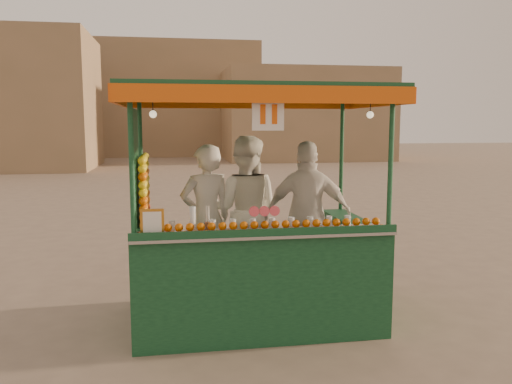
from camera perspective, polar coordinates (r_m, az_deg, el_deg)
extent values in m
plane|color=#6C5B4D|center=(5.57, -2.87, -13.98)|extent=(90.00, 90.00, 0.00)
cube|color=#957455|center=(30.12, 5.25, 8.39)|extent=(9.00, 6.00, 5.00)
cube|color=#957455|center=(35.21, -11.85, 9.77)|extent=(14.00, 7.00, 7.00)
cube|color=#0F371F|center=(5.60, -0.22, -12.32)|extent=(2.42, 1.49, 0.28)
cylinder|color=black|center=(5.53, -9.02, -12.38)|extent=(0.33, 0.09, 0.33)
cylinder|color=black|center=(5.78, 8.18, -11.48)|extent=(0.33, 0.09, 0.33)
cube|color=#0F371F|center=(4.88, 0.93, -9.05)|extent=(2.42, 0.28, 0.74)
cube|color=#0F371F|center=(5.48, -11.58, -7.33)|extent=(0.28, 1.21, 0.74)
cube|color=#0F371F|center=(5.80, 10.19, -6.47)|extent=(0.28, 1.21, 0.74)
cube|color=#B2B2B7|center=(4.81, 0.88, -4.54)|extent=(2.42, 0.43, 0.03)
cylinder|color=#0F371F|center=(4.53, -13.47, 2.66)|extent=(0.05, 0.05, 1.30)
cylinder|color=#0F371F|center=(4.94, 14.55, 3.02)|extent=(0.05, 0.05, 1.30)
cylinder|color=#0F371F|center=(5.92, -12.53, 3.79)|extent=(0.05, 0.05, 1.30)
cylinder|color=#0F371F|center=(6.24, 9.37, 4.06)|extent=(0.05, 0.05, 1.30)
cube|color=#0F371F|center=(5.28, -0.23, 11.01)|extent=(2.60, 1.67, 0.07)
cube|color=#DB540C|center=(4.45, 1.51, 10.69)|extent=(2.60, 0.04, 0.15)
cube|color=#DB540C|center=(6.10, -1.50, 9.84)|extent=(2.60, 0.04, 0.15)
cube|color=#DB540C|center=(5.23, -14.69, 9.99)|extent=(0.04, 1.67, 0.15)
cube|color=#DB540C|center=(5.63, 13.17, 9.84)|extent=(0.04, 1.67, 0.15)
cylinder|color=#EC4756|center=(4.64, 0.92, -2.11)|extent=(0.09, 0.02, 0.09)
cube|color=#C27A24|center=(4.59, -11.31, -3.43)|extent=(0.20, 0.02, 0.26)
cube|color=white|center=(4.52, 1.33, 8.52)|extent=(0.28, 0.01, 0.28)
sphere|color=#FFE5B2|center=(4.57, -11.23, 8.37)|extent=(0.07, 0.07, 0.07)
sphere|color=#FFE5B2|center=(4.92, 12.41, 8.27)|extent=(0.07, 0.07, 0.07)
imported|color=silver|center=(5.51, -5.49, -2.83)|extent=(0.65, 0.51, 1.55)
imported|color=white|center=(5.73, -1.23, -1.99)|extent=(0.94, 0.82, 1.63)
imported|color=silver|center=(5.60, 5.72, -2.52)|extent=(0.98, 0.56, 1.58)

